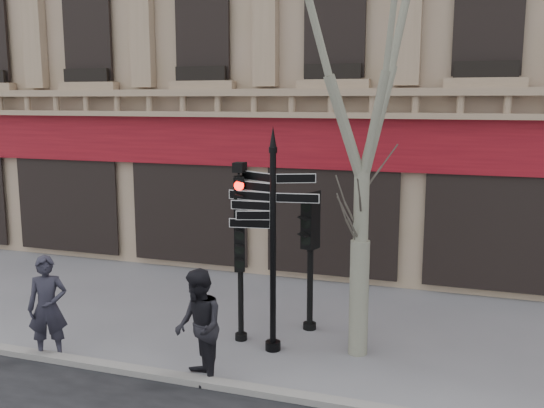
% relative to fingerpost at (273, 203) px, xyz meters
% --- Properties ---
extents(ground, '(80.00, 80.00, 0.00)m').
position_rel_fingerpost_xyz_m(ground, '(0.05, -0.34, -2.83)').
color(ground, slate).
rests_on(ground, ground).
extents(kerb, '(80.00, 0.25, 0.12)m').
position_rel_fingerpost_xyz_m(kerb, '(0.05, -1.74, -2.77)').
color(kerb, gray).
rests_on(kerb, ground).
extents(fingerpost, '(1.81, 1.81, 4.21)m').
position_rel_fingerpost_xyz_m(fingerpost, '(0.00, 0.00, 0.00)').
color(fingerpost, black).
rests_on(fingerpost, ground).
extents(traffic_signal_main, '(0.46, 0.40, 3.51)m').
position_rel_fingerpost_xyz_m(traffic_signal_main, '(-0.75, 0.27, -0.61)').
color(traffic_signal_main, black).
rests_on(traffic_signal_main, ground).
extents(traffic_signal_secondary, '(0.54, 0.44, 2.79)m').
position_rel_fingerpost_xyz_m(traffic_signal_secondary, '(0.38, 1.25, -0.88)').
color(traffic_signal_secondary, black).
rests_on(traffic_signal_secondary, ground).
extents(plane_tree, '(3.14, 3.14, 8.33)m').
position_rel_fingerpost_xyz_m(plane_tree, '(1.55, 0.36, 3.02)').
color(plane_tree, gray).
rests_on(plane_tree, ground).
extents(pedestrian_a, '(0.83, 0.73, 1.92)m').
position_rel_fingerpost_xyz_m(pedestrian_a, '(-3.75, -1.64, -1.87)').
color(pedestrian_a, '#24232E').
rests_on(pedestrian_a, ground).
extents(pedestrian_b, '(1.15, 1.19, 1.94)m').
position_rel_fingerpost_xyz_m(pedestrian_b, '(-0.74, -1.64, -1.86)').
color(pedestrian_b, black).
rests_on(pedestrian_b, ground).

